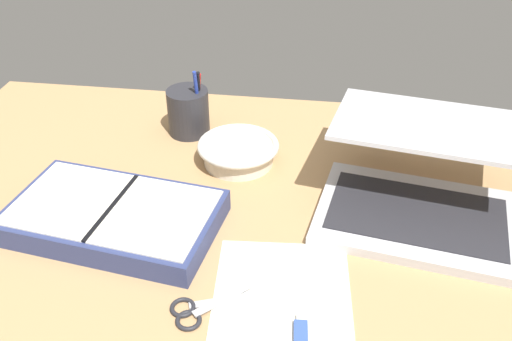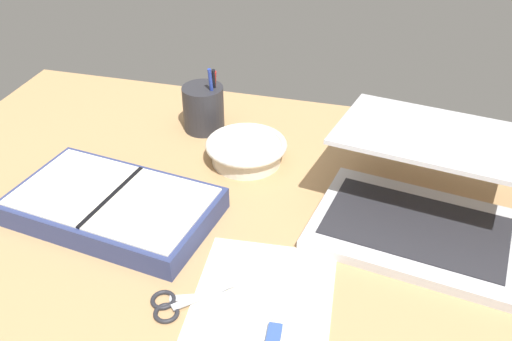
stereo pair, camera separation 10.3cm
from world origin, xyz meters
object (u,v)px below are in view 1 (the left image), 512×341
Objects in this scene: bowl at (238,151)px; scissors at (196,310)px; laptop at (422,185)px; planner at (114,217)px; pen_cup at (189,111)px.

bowl reaches higher than scissors.
laptop is 54.76cm from planner.
planner is (-53.22, -12.45, -3.28)cm from laptop.
bowl is at bearing 60.42° from planner.
pen_cup is 53.28cm from scissors.
pen_cup is at bearing 140.11° from bowl.
bowl is 29.61cm from planner.
bowl is at bearing 58.55° from scissors.
pen_cup is at bearing 72.40° from scissors.
bowl is 1.27× the size of scissors.
planner is at bearing -98.86° from pen_cup.
scissors is at bearing -34.71° from planner.
pen_cup is 34.65cm from planner.
pen_cup is 0.40× the size of planner.
laptop is at bearing 21.37° from planner.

